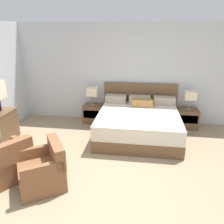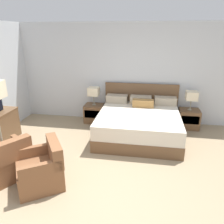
# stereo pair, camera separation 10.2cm
# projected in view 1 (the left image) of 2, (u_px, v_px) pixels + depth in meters

# --- Properties ---
(ground_plane) EXTENTS (9.66, 9.66, 0.00)m
(ground_plane) POSITION_uv_depth(u_px,v_px,m) (98.00, 196.00, 3.40)
(ground_plane) COLOR #998466
(wall_back) EXTENTS (6.85, 0.06, 2.66)m
(wall_back) POSITION_uv_depth(u_px,v_px,m) (121.00, 74.00, 5.96)
(wall_back) COLOR silver
(wall_back) RESTS_ON ground
(bed) EXTENTS (1.98, 1.96, 1.10)m
(bed) POSITION_uv_depth(u_px,v_px,m) (138.00, 123.00, 5.31)
(bed) COLOR brown
(bed) RESTS_ON ground
(nightstand_left) EXTENTS (0.52, 0.45, 0.50)m
(nightstand_left) POSITION_uv_depth(u_px,v_px,m) (93.00, 113.00, 6.14)
(nightstand_left) COLOR brown
(nightstand_left) RESTS_ON ground
(nightstand_right) EXTENTS (0.52, 0.45, 0.50)m
(nightstand_right) POSITION_uv_depth(u_px,v_px,m) (187.00, 118.00, 5.80)
(nightstand_right) COLOR brown
(nightstand_right) RESTS_ON ground
(table_lamp_left) EXTENTS (0.28, 0.28, 0.49)m
(table_lamp_left) POSITION_uv_depth(u_px,v_px,m) (93.00, 92.00, 5.93)
(table_lamp_left) COLOR gray
(table_lamp_left) RESTS_ON nightstand_left
(table_lamp_right) EXTENTS (0.28, 0.28, 0.49)m
(table_lamp_right) POSITION_uv_depth(u_px,v_px,m) (190.00, 95.00, 5.58)
(table_lamp_right) COLOR gray
(table_lamp_right) RESTS_ON nightstand_right
(armchair_by_window) EXTENTS (0.95, 0.95, 0.76)m
(armchair_by_window) POSITION_uv_depth(u_px,v_px,m) (8.00, 163.00, 3.76)
(armchair_by_window) COLOR brown
(armchair_by_window) RESTS_ON ground
(armchair_companion) EXTENTS (0.95, 0.95, 0.76)m
(armchair_companion) POSITION_uv_depth(u_px,v_px,m) (44.00, 171.00, 3.55)
(armchair_companion) COLOR brown
(armchair_companion) RESTS_ON ground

